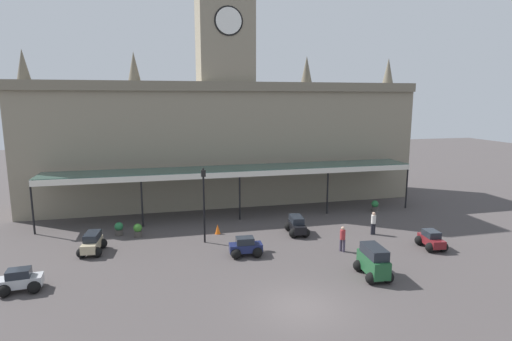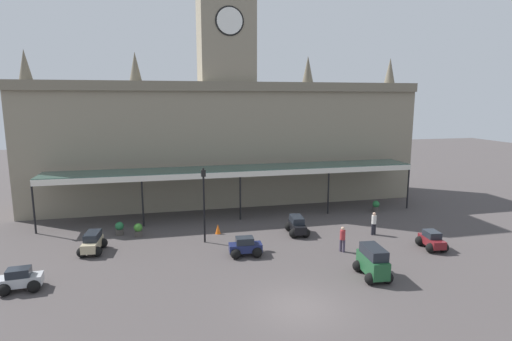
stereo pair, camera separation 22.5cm
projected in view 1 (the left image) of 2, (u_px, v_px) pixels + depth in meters
The scene contains 16 objects.
ground_plane at pixel (301, 307), 19.30m from camera, with size 140.00×140.00×0.00m, color #484141.
station_building at pixel (225, 133), 38.48m from camera, with size 35.59×6.36×20.30m.
entrance_canopy at pixel (237, 170), 33.76m from camera, with size 30.61×3.26×4.06m.
car_navy_sedan at pixel (246, 248), 25.55m from camera, with size 2.10×1.61×1.19m.
car_beige_estate at pixel (92, 244), 26.02m from camera, with size 1.69×2.33×1.27m.
car_maroon_sedan at pixel (431, 241), 26.80m from camera, with size 1.67×2.14×1.19m.
car_green_van at pixel (373, 263), 22.44m from camera, with size 1.73×2.47×1.77m.
car_black_estate at pixel (297, 226), 29.67m from camera, with size 1.69×2.33×1.27m.
car_silver_sedan at pixel (20, 282), 20.80m from camera, with size 2.11×1.63×1.19m.
pedestrian_crossing_forecourt at pixel (343, 238), 26.16m from camera, with size 0.34×0.35×1.67m.
pedestrian_near_entrance at pixel (373, 222), 29.48m from camera, with size 0.38×0.34×1.67m.
victorian_lamppost at pixel (204, 197), 27.42m from camera, with size 0.30×0.30×5.18m.
traffic_cone at pixel (218, 229), 29.67m from camera, with size 0.40×0.40×0.71m, color orange.
planter_near_kerb at pixel (375, 206), 35.62m from camera, with size 0.60×0.60×0.96m.
planter_by_canopy at pixel (119, 229), 29.35m from camera, with size 0.60×0.60×0.96m.
planter_forecourt_centre at pixel (138, 230), 29.03m from camera, with size 0.60×0.60×0.96m.
Camera 1 is at (-6.30, -16.86, 9.73)m, focal length 28.63 mm.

